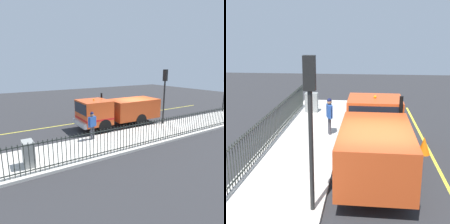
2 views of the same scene
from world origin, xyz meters
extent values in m
plane|color=#2B2B2D|center=(0.00, 0.00, 0.00)|extent=(52.43, 52.43, 0.00)
cube|color=beige|center=(3.04, 0.00, 0.07)|extent=(3.17, 23.83, 0.13)
cube|color=yellow|center=(-2.34, 0.00, 0.00)|extent=(0.12, 21.45, 0.01)
cube|color=#D84C1E|center=(-0.03, -3.59, 1.32)|extent=(2.24, 2.09, 1.68)
cube|color=black|center=(-0.03, -3.59, 1.69)|extent=(2.07, 2.12, 0.74)
cube|color=#B8411A|center=(0.02, -0.13, 1.22)|extent=(2.27, 3.88, 1.48)
cube|color=silver|center=(-0.05, -4.70, 0.63)|extent=(2.10, 0.23, 0.36)
cube|color=red|center=(-0.03, -3.59, 0.95)|extent=(2.26, 2.11, 0.12)
cylinder|color=black|center=(0.96, -3.30, 0.48)|extent=(0.31, 0.96, 0.96)
cylinder|color=black|center=(-1.01, -3.27, 0.48)|extent=(0.31, 0.96, 0.96)
cylinder|color=black|center=(1.00, -0.14, 0.48)|extent=(0.31, 0.96, 0.96)
cylinder|color=black|center=(-0.97, -0.11, 0.48)|extent=(0.31, 0.96, 0.96)
sphere|color=orange|center=(-0.03, -3.59, 2.21)|extent=(0.12, 0.12, 0.12)
cylinder|color=black|center=(-0.97, -2.45, 1.49)|extent=(0.14, 0.14, 2.02)
cube|color=#264C99|center=(2.01, -4.74, 1.25)|extent=(0.35, 0.53, 0.61)
sphere|color=#997051|center=(2.01, -4.74, 1.67)|extent=(0.23, 0.23, 0.23)
sphere|color=#14193F|center=(2.01, -4.74, 1.75)|extent=(0.21, 0.21, 0.21)
cylinder|color=#3F3F47|center=(2.03, -4.82, 0.54)|extent=(0.12, 0.12, 0.82)
cylinder|color=#3F3F47|center=(1.98, -4.66, 0.54)|extent=(0.12, 0.12, 0.82)
cylinder|color=#264C99|center=(2.09, -5.00, 1.22)|extent=(0.09, 0.09, 0.58)
cylinder|color=#264C99|center=(1.93, -4.48, 1.22)|extent=(0.09, 0.09, 0.58)
cylinder|color=#2D332D|center=(4.39, -9.74, 0.83)|extent=(0.04, 0.04, 1.39)
cylinder|color=#2D332D|center=(4.39, -9.54, 0.83)|extent=(0.04, 0.04, 1.39)
cylinder|color=#2D332D|center=(4.39, -9.35, 0.83)|extent=(0.04, 0.04, 1.39)
cylinder|color=#2D332D|center=(4.39, -9.15, 0.83)|extent=(0.04, 0.04, 1.39)
cylinder|color=#2D332D|center=(4.39, -8.96, 0.83)|extent=(0.04, 0.04, 1.39)
cylinder|color=#2D332D|center=(4.39, -8.77, 0.83)|extent=(0.04, 0.04, 1.39)
cylinder|color=#2D332D|center=(4.39, -8.57, 0.83)|extent=(0.04, 0.04, 1.39)
cylinder|color=#2D332D|center=(4.39, -8.38, 0.83)|extent=(0.04, 0.04, 1.39)
cylinder|color=#2D332D|center=(4.39, -8.18, 0.83)|extent=(0.04, 0.04, 1.39)
cylinder|color=#2D332D|center=(4.39, -7.99, 0.83)|extent=(0.04, 0.04, 1.39)
cylinder|color=#2D332D|center=(4.39, -7.79, 0.83)|extent=(0.04, 0.04, 1.39)
cylinder|color=#2D332D|center=(4.39, -7.60, 0.83)|extent=(0.04, 0.04, 1.39)
cylinder|color=#2D332D|center=(4.39, -7.40, 0.83)|extent=(0.04, 0.04, 1.39)
cylinder|color=#2D332D|center=(4.39, -7.21, 0.83)|extent=(0.04, 0.04, 1.39)
cylinder|color=#2D332D|center=(4.39, -7.01, 0.83)|extent=(0.04, 0.04, 1.39)
cylinder|color=#2D332D|center=(4.39, -6.82, 0.83)|extent=(0.04, 0.04, 1.39)
cylinder|color=#2D332D|center=(4.39, -6.62, 0.83)|extent=(0.04, 0.04, 1.39)
cylinder|color=#2D332D|center=(4.39, -6.43, 0.83)|extent=(0.04, 0.04, 1.39)
cylinder|color=#2D332D|center=(4.39, -6.23, 0.83)|extent=(0.04, 0.04, 1.39)
cylinder|color=#2D332D|center=(4.39, -6.04, 0.83)|extent=(0.04, 0.04, 1.39)
cylinder|color=#2D332D|center=(4.39, -5.84, 0.83)|extent=(0.04, 0.04, 1.39)
cylinder|color=#2D332D|center=(4.39, -5.65, 0.83)|extent=(0.04, 0.04, 1.39)
cylinder|color=#2D332D|center=(4.39, -5.45, 0.83)|extent=(0.04, 0.04, 1.39)
cylinder|color=#2D332D|center=(4.39, -5.26, 0.83)|extent=(0.04, 0.04, 1.39)
cylinder|color=#2D332D|center=(4.39, -5.06, 0.83)|extent=(0.04, 0.04, 1.39)
cylinder|color=#2D332D|center=(4.39, -4.87, 0.83)|extent=(0.04, 0.04, 1.39)
cylinder|color=#2D332D|center=(4.39, -4.67, 0.83)|extent=(0.04, 0.04, 1.39)
cylinder|color=#2D332D|center=(4.39, -4.48, 0.83)|extent=(0.04, 0.04, 1.39)
cylinder|color=#2D332D|center=(4.39, -4.29, 0.83)|extent=(0.04, 0.04, 1.39)
cylinder|color=#2D332D|center=(4.39, -4.09, 0.83)|extent=(0.04, 0.04, 1.39)
cylinder|color=#2D332D|center=(4.39, -3.90, 0.83)|extent=(0.04, 0.04, 1.39)
cylinder|color=#2D332D|center=(4.39, -3.70, 0.83)|extent=(0.04, 0.04, 1.39)
cylinder|color=#2D332D|center=(4.39, -3.51, 0.83)|extent=(0.04, 0.04, 1.39)
cylinder|color=#2D332D|center=(4.39, -3.31, 0.83)|extent=(0.04, 0.04, 1.39)
cylinder|color=#2D332D|center=(4.39, -3.12, 0.83)|extent=(0.04, 0.04, 1.39)
cylinder|color=#2D332D|center=(4.39, -2.92, 0.83)|extent=(0.04, 0.04, 1.39)
cylinder|color=#2D332D|center=(4.39, -2.73, 0.83)|extent=(0.04, 0.04, 1.39)
cylinder|color=#2D332D|center=(4.39, -2.53, 0.83)|extent=(0.04, 0.04, 1.39)
cylinder|color=#2D332D|center=(4.39, -2.34, 0.83)|extent=(0.04, 0.04, 1.39)
cylinder|color=#2D332D|center=(4.39, -2.14, 0.83)|extent=(0.04, 0.04, 1.39)
cylinder|color=#2D332D|center=(4.39, -1.95, 0.83)|extent=(0.04, 0.04, 1.39)
cylinder|color=#2D332D|center=(4.39, -1.75, 0.83)|extent=(0.04, 0.04, 1.39)
cylinder|color=#2D332D|center=(4.39, -1.56, 0.83)|extent=(0.04, 0.04, 1.39)
cylinder|color=#2D332D|center=(4.39, -1.36, 0.83)|extent=(0.04, 0.04, 1.39)
cylinder|color=#2D332D|center=(4.39, -1.17, 0.83)|extent=(0.04, 0.04, 1.39)
cylinder|color=#2D332D|center=(4.39, -0.97, 0.83)|extent=(0.04, 0.04, 1.39)
cylinder|color=#2D332D|center=(4.39, -0.78, 0.83)|extent=(0.04, 0.04, 1.39)
cylinder|color=#2D332D|center=(4.39, -0.58, 0.83)|extent=(0.04, 0.04, 1.39)
cylinder|color=#2D332D|center=(4.39, -0.39, 0.83)|extent=(0.04, 0.04, 1.39)
cylinder|color=#2D332D|center=(4.39, -0.19, 0.83)|extent=(0.04, 0.04, 1.39)
cylinder|color=#2D332D|center=(4.39, 0.00, 0.83)|extent=(0.04, 0.04, 1.39)
cylinder|color=#2D332D|center=(4.39, 0.19, 0.83)|extent=(0.04, 0.04, 1.39)
cylinder|color=#2D332D|center=(4.39, 0.39, 0.83)|extent=(0.04, 0.04, 1.39)
cylinder|color=#2D332D|center=(4.39, 0.58, 0.83)|extent=(0.04, 0.04, 1.39)
cylinder|color=#2D332D|center=(4.39, 0.78, 0.83)|extent=(0.04, 0.04, 1.39)
cylinder|color=#2D332D|center=(4.39, 0.97, 0.83)|extent=(0.04, 0.04, 1.39)
cylinder|color=#2D332D|center=(4.39, 1.17, 0.83)|extent=(0.04, 0.04, 1.39)
cylinder|color=#2D332D|center=(4.39, 1.36, 0.83)|extent=(0.04, 0.04, 1.39)
cylinder|color=#2D332D|center=(4.39, 1.56, 0.83)|extent=(0.04, 0.04, 1.39)
cylinder|color=#2D332D|center=(4.39, 1.75, 0.83)|extent=(0.04, 0.04, 1.39)
cylinder|color=#2D332D|center=(4.39, 1.95, 0.83)|extent=(0.04, 0.04, 1.39)
cylinder|color=#2D332D|center=(4.39, 2.14, 0.83)|extent=(0.04, 0.04, 1.39)
cylinder|color=#2D332D|center=(4.39, 2.34, 0.83)|extent=(0.04, 0.04, 1.39)
cylinder|color=#2D332D|center=(4.39, 2.53, 0.83)|extent=(0.04, 0.04, 1.39)
cylinder|color=#2D332D|center=(4.39, 2.73, 0.83)|extent=(0.04, 0.04, 1.39)
cylinder|color=#2D332D|center=(4.39, 2.92, 0.83)|extent=(0.04, 0.04, 1.39)
cylinder|color=#2D332D|center=(4.39, 3.12, 0.83)|extent=(0.04, 0.04, 1.39)
cylinder|color=#2D332D|center=(4.39, 3.31, 0.83)|extent=(0.04, 0.04, 1.39)
cylinder|color=#2D332D|center=(4.39, 3.51, 0.83)|extent=(0.04, 0.04, 1.39)
cylinder|color=#2D332D|center=(4.39, 3.70, 0.83)|extent=(0.04, 0.04, 1.39)
cylinder|color=#2D332D|center=(4.39, 3.90, 0.83)|extent=(0.04, 0.04, 1.39)
cylinder|color=#2D332D|center=(4.39, 4.09, 0.83)|extent=(0.04, 0.04, 1.39)
cylinder|color=#2D332D|center=(4.39, 4.29, 0.83)|extent=(0.04, 0.04, 1.39)
cylinder|color=#2D332D|center=(4.39, 4.48, 0.83)|extent=(0.04, 0.04, 1.39)
cylinder|color=#2D332D|center=(4.39, 4.67, 0.83)|extent=(0.04, 0.04, 1.39)
cylinder|color=#2D332D|center=(4.39, 4.87, 0.83)|extent=(0.04, 0.04, 1.39)
cylinder|color=#2D332D|center=(4.39, 5.06, 0.83)|extent=(0.04, 0.04, 1.39)
cylinder|color=#2D332D|center=(4.39, 5.26, 0.83)|extent=(0.04, 0.04, 1.39)
cube|color=#2D332D|center=(4.39, 0.00, 1.41)|extent=(0.04, 20.26, 0.04)
cube|color=#2D332D|center=(4.39, 0.00, 0.30)|extent=(0.04, 20.26, 0.04)
cylinder|color=black|center=(1.73, 1.50, 2.21)|extent=(0.12, 0.12, 4.15)
cube|color=black|center=(1.73, 1.50, 3.86)|extent=(0.31, 0.22, 0.85)
sphere|color=red|center=(1.73, 1.50, 4.11)|extent=(0.16, 0.16, 0.16)
sphere|color=yellow|center=(1.73, 1.50, 3.86)|extent=(0.16, 0.16, 0.16)
sphere|color=green|center=(1.73, 1.50, 3.60)|extent=(0.16, 0.16, 0.16)
cube|color=gray|center=(3.55, -8.67, 0.71)|extent=(0.74, 0.46, 1.15)
cone|color=orange|center=(-2.04, -3.00, 0.36)|extent=(0.51, 0.51, 0.73)
camera|label=1|loc=(12.67, -9.91, 4.51)|focal=32.57mm
camera|label=2|loc=(0.37, 8.70, 4.84)|focal=48.57mm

